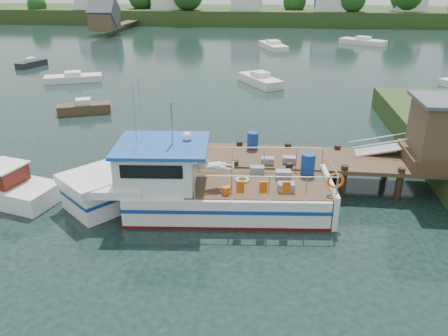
# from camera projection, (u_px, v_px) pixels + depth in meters

# --- Properties ---
(ground_plane) EXTENTS (160.00, 160.00, 0.00)m
(ground_plane) POSITION_uv_depth(u_px,v_px,m) (247.00, 180.00, 22.04)
(ground_plane) COLOR black
(far_shore) EXTENTS (140.00, 42.55, 9.22)m
(far_shore) POSITION_uv_depth(u_px,v_px,m) (270.00, 12.00, 96.08)
(far_shore) COLOR #2C401A
(far_shore) RESTS_ON ground
(dock) EXTENTS (16.60, 3.00, 4.78)m
(dock) POSITION_uv_depth(u_px,v_px,m) (386.00, 144.00, 20.49)
(dock) COLOR #473321
(dock) RESTS_ON ground
(lobster_boat) EXTENTS (12.26, 4.39, 5.81)m
(lobster_boat) POSITION_uv_depth(u_px,v_px,m) (194.00, 188.00, 18.89)
(lobster_boat) COLOR silver
(lobster_boat) RESTS_ON ground
(moored_rowboat) EXTENTS (4.02, 2.63, 1.11)m
(moored_rowboat) POSITION_uv_depth(u_px,v_px,m) (84.00, 108.00, 32.68)
(moored_rowboat) COLOR #473321
(moored_rowboat) RESTS_ON ground
(moored_far) EXTENTS (6.87, 5.67, 1.15)m
(moored_far) POSITION_uv_depth(u_px,v_px,m) (363.00, 41.00, 65.62)
(moored_far) COLOR silver
(moored_far) RESTS_ON ground
(moored_a) EXTENTS (5.62, 3.64, 0.98)m
(moored_a) POSITION_uv_depth(u_px,v_px,m) (73.00, 78.00, 42.46)
(moored_a) COLOR silver
(moored_a) RESTS_ON ground
(moored_b) EXTENTS (4.54, 5.70, 1.23)m
(moored_b) POSITION_uv_depth(u_px,v_px,m) (260.00, 80.00, 41.24)
(moored_b) COLOR silver
(moored_b) RESTS_ON ground
(moored_d) EXTENTS (4.33, 7.18, 1.16)m
(moored_d) POSITION_uv_depth(u_px,v_px,m) (273.00, 46.00, 61.54)
(moored_d) COLOR silver
(moored_d) RESTS_ON ground
(moored_e) EXTENTS (2.29, 3.89, 1.02)m
(moored_e) POSITION_uv_depth(u_px,v_px,m) (31.00, 63.00, 49.42)
(moored_e) COLOR black
(moored_e) RESTS_ON ground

